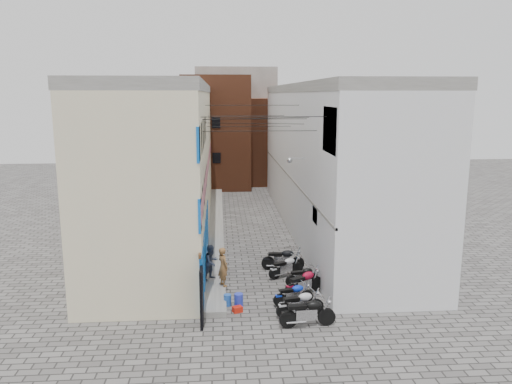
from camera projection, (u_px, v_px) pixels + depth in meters
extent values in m
plane|color=#514E4C|center=(269.00, 317.00, 19.10)|extent=(90.00, 90.00, 0.00)
cube|color=slate|center=(216.00, 226.00, 31.65)|extent=(0.90, 26.00, 0.25)
cube|color=beige|center=(167.00, 163.00, 30.64)|extent=(5.00, 26.00, 8.50)
cube|color=#C26D7C|center=(207.00, 166.00, 30.87)|extent=(0.10, 26.00, 0.80)
cube|color=#0B56B3|center=(205.00, 247.00, 23.46)|extent=(0.12, 10.20, 2.40)
cube|color=#0B56B3|center=(203.00, 163.00, 22.69)|extent=(0.10, 10.20, 4.00)
cube|color=slate|center=(164.00, 88.00, 29.77)|extent=(5.10, 26.00, 0.50)
cube|color=black|center=(202.00, 296.00, 18.32)|extent=(0.10, 1.20, 2.20)
cube|color=silver|center=(327.00, 161.00, 31.37)|extent=(5.00, 26.00, 8.50)
cube|color=#0B56B3|center=(331.00, 130.00, 19.41)|extent=(0.10, 2.40, 1.80)
cube|color=white|center=(316.00, 215.00, 22.63)|extent=(0.08, 1.00, 0.70)
cylinder|color=#B2B2B7|center=(298.00, 158.00, 25.11)|extent=(0.80, 0.06, 0.06)
sphere|color=#B2B2B7|center=(290.00, 160.00, 25.10)|extent=(0.28, 0.28, 0.28)
cube|color=slate|center=(329.00, 88.00, 30.51)|extent=(5.10, 26.00, 0.50)
cube|color=slate|center=(288.00, 175.00, 31.36)|extent=(0.10, 26.00, 0.12)
cube|color=brown|center=(216.00, 132.00, 45.39)|extent=(6.00, 6.00, 10.00)
cube|color=brown|center=(269.00, 141.00, 47.91)|extent=(5.00, 6.00, 8.00)
cube|color=slate|center=(236.00, 123.00, 51.32)|extent=(8.00, 5.00, 11.00)
cube|color=black|center=(240.00, 178.00, 43.53)|extent=(2.00, 0.30, 2.40)
cylinder|color=black|center=(264.00, 117.00, 19.62)|extent=(5.20, 0.02, 0.02)
cylinder|color=black|center=(260.00, 131.00, 21.71)|extent=(5.20, 0.02, 0.02)
cylinder|color=black|center=(256.00, 119.00, 24.08)|extent=(5.20, 0.02, 0.02)
cylinder|color=black|center=(252.00, 105.00, 26.41)|extent=(5.20, 0.02, 0.02)
cylinder|color=black|center=(249.00, 126.00, 29.59)|extent=(5.20, 0.02, 0.02)
cylinder|color=black|center=(246.00, 116.00, 32.43)|extent=(5.20, 0.02, 0.02)
cylinder|color=black|center=(258.00, 118.00, 22.59)|extent=(5.65, 2.07, 0.02)
cylinder|color=black|center=(254.00, 123.00, 25.60)|extent=(5.80, 1.58, 0.02)
imported|color=brown|center=(223.00, 267.00, 21.39)|extent=(0.65, 0.74, 1.71)
imported|color=#3A4257|center=(211.00, 262.00, 22.18)|extent=(0.95, 0.97, 1.57)
cylinder|color=#2737C4|center=(239.00, 300.00, 19.93)|extent=(0.42, 0.42, 0.56)
cylinder|color=blue|center=(227.00, 300.00, 20.07)|extent=(0.32, 0.32, 0.47)
cube|color=red|center=(237.00, 309.00, 19.49)|extent=(0.43, 0.38, 0.22)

